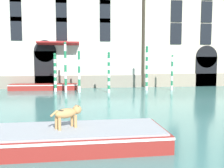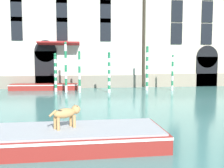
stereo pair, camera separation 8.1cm
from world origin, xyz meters
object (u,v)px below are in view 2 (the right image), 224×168
object	(u,v)px
boat_foreground	(54,138)
mooring_pole_3	(147,68)
dog_on_deck	(67,113)
mooring_pole_4	(172,72)
mooring_pole_2	(66,67)
mooring_pole_0	(55,72)
mooring_pole_5	(79,71)
mooring_pole_1	(109,72)
boat_moored_near_palazzo	(44,87)

from	to	relation	value
boat_foreground	mooring_pole_3	xyz separation A→B (m)	(6.87, 14.68, 1.69)
dog_on_deck	mooring_pole_3	xyz separation A→B (m)	(6.47, 14.58, 0.92)
mooring_pole_4	mooring_pole_2	bearing A→B (deg)	-178.43
mooring_pole_0	mooring_pole_5	xyz separation A→B (m)	(2.08, -0.85, 0.09)
mooring_pole_2	mooring_pole_5	distance (m)	1.23
mooring_pole_5	mooring_pole_2	bearing A→B (deg)	168.29
mooring_pole_2	mooring_pole_5	bearing A→B (deg)	-11.71
dog_on_deck	mooring_pole_4	size ratio (longest dim) A/B	0.31
boat_foreground	mooring_pole_3	world-z (taller)	mooring_pole_3
mooring_pole_1	mooring_pole_2	size ratio (longest dim) A/B	0.80
boat_foreground	mooring_pole_0	bearing A→B (deg)	93.98
mooring_pole_0	mooring_pole_5	size ratio (longest dim) A/B	0.95
mooring_pole_2	boat_foreground	bearing A→B (deg)	-88.58
mooring_pole_0	mooring_pole_3	size ratio (longest dim) A/B	0.84
dog_on_deck	mooring_pole_4	bearing A→B (deg)	27.90
mooring_pole_4	mooring_pole_1	bearing A→B (deg)	-169.46
mooring_pole_1	mooring_pole_2	bearing A→B (deg)	166.96
mooring_pole_0	mooring_pole_5	world-z (taller)	mooring_pole_5
mooring_pole_3	mooring_pole_5	size ratio (longest dim) A/B	1.14
mooring_pole_4	mooring_pole_0	bearing A→B (deg)	178.05
mooring_pole_0	mooring_pole_4	distance (m)	10.44
mooring_pole_0	mooring_pole_4	xyz separation A→B (m)	(10.43, -0.36, -0.07)
boat_moored_near_palazzo	mooring_pole_5	distance (m)	4.19
boat_moored_near_palazzo	mooring_pole_2	bearing A→B (deg)	-40.80
boat_foreground	mooring_pole_4	xyz separation A→B (m)	(9.16, 14.43, 1.29)
mooring_pole_3	boat_moored_near_palazzo	bearing A→B (deg)	171.21
dog_on_deck	mooring_pole_1	distance (m)	13.55
boat_foreground	mooring_pole_5	size ratio (longest dim) A/B	2.03
mooring_pole_0	mooring_pole_4	world-z (taller)	mooring_pole_0
mooring_pole_1	boat_moored_near_palazzo	bearing A→B (deg)	153.90
dog_on_deck	mooring_pole_1	world-z (taller)	mooring_pole_1
boat_foreground	dog_on_deck	size ratio (longest dim) A/B	7.21
boat_moored_near_palazzo	mooring_pole_4	world-z (taller)	mooring_pole_4
mooring_pole_2	mooring_pole_4	size ratio (longest dim) A/B	1.33
boat_moored_near_palazzo	mooring_pole_4	distance (m)	11.80
mooring_pole_3	mooring_pole_4	size ratio (longest dim) A/B	1.25
boat_foreground	mooring_pole_1	world-z (taller)	mooring_pole_1
mooring_pole_3	mooring_pole_5	bearing A→B (deg)	-172.88
mooring_pole_2	mooring_pole_1	bearing A→B (deg)	-13.04
mooring_pole_0	mooring_pole_3	distance (m)	8.15
mooring_pole_5	mooring_pole_1	bearing A→B (deg)	-13.66
mooring_pole_1	mooring_pole_4	xyz separation A→B (m)	(5.89, 1.10, -0.11)
boat_foreground	boat_moored_near_palazzo	distance (m)	16.31
mooring_pole_0	mooring_pole_2	size ratio (longest dim) A/B	0.78
mooring_pole_0	mooring_pole_3	bearing A→B (deg)	-0.68
mooring_pole_2	mooring_pole_3	size ratio (longest dim) A/B	1.07
boat_moored_near_palazzo	dog_on_deck	bearing A→B (deg)	-77.62
dog_on_deck	boat_moored_near_palazzo	world-z (taller)	dog_on_deck
boat_foreground	mooring_pole_4	world-z (taller)	mooring_pole_4
mooring_pole_0	mooring_pole_2	world-z (taller)	mooring_pole_2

